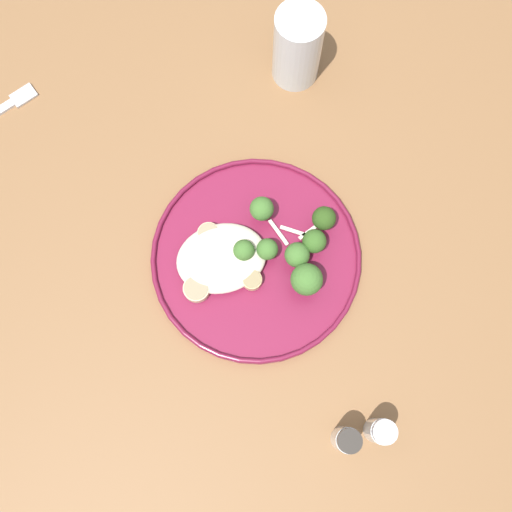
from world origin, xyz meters
TOP-DOWN VIEW (x-y plane):
  - ground at (0.00, 0.00)m, footprint 6.00×6.00m
  - wooden_dining_table at (0.00, 0.00)m, footprint 1.40×1.00m
  - dinner_plate at (-0.06, 0.04)m, footprint 0.29×0.29m
  - noodle_bed at (-0.01, 0.03)m, footprint 0.12×0.10m
  - seared_scallop_tiny_bay at (-0.01, 0.03)m, footprint 0.03×0.03m
  - seared_scallop_large_seared at (-0.00, 0.06)m, footprint 0.02×0.02m
  - seared_scallop_center_golden at (0.00, -0.01)m, footprint 0.03×0.03m
  - seared_scallop_right_edge at (-0.03, 0.01)m, footprint 0.03×0.03m
  - seared_scallop_tilted_round at (-0.04, 0.07)m, footprint 0.03×0.03m
  - seared_scallop_left_edge at (0.03, 0.07)m, footprint 0.04×0.04m
  - broccoli_floret_rear_charred at (-0.13, 0.04)m, footprint 0.03×0.03m
  - broccoli_floret_left_leaning at (-0.11, 0.06)m, footprint 0.03×0.03m
  - broccoli_floret_center_pile at (-0.11, 0.09)m, footprint 0.04×0.04m
  - broccoli_floret_tall_stalk at (-0.08, -0.02)m, footprint 0.03×0.03m
  - broccoli_floret_beside_noodles at (-0.16, 0.02)m, footprint 0.03×0.03m
  - broccoli_floret_small_sprig at (-0.04, 0.03)m, footprint 0.03×0.03m
  - broccoli_floret_front_edge at (-0.07, 0.04)m, footprint 0.03×0.03m
  - onion_sliver_pale_crescent at (-0.12, 0.02)m, footprint 0.05×0.03m
  - onion_sliver_short_strip at (-0.09, 0.01)m, footprint 0.02×0.04m
  - onion_sliver_long_sliver at (-0.14, 0.02)m, footprint 0.05×0.02m
  - water_glass at (-0.18, -0.23)m, footprint 0.07×0.07m
  - salt_shaker at (-0.15, 0.30)m, footprint 0.03×0.03m
  - pepper_shaker at (-0.11, 0.30)m, footprint 0.03×0.03m

SIDE VIEW (x-z plane):
  - ground at x=0.00m, z-range 0.00..0.00m
  - wooden_dining_table at x=0.00m, z-range 0.29..1.03m
  - dinner_plate at x=-0.06m, z-range 0.74..0.76m
  - onion_sliver_pale_crescent at x=-0.12m, z-range 0.75..0.76m
  - onion_sliver_short_strip at x=-0.09m, z-range 0.75..0.76m
  - onion_sliver_long_sliver at x=-0.14m, z-range 0.75..0.76m
  - seared_scallop_large_seared at x=0.00m, z-range 0.75..0.77m
  - seared_scallop_right_edge at x=-0.03m, z-range 0.75..0.77m
  - seared_scallop_tiny_bay at x=-0.01m, z-range 0.75..0.77m
  - seared_scallop_tilted_round at x=-0.04m, z-range 0.75..0.77m
  - seared_scallop_center_golden at x=0.00m, z-range 0.75..0.77m
  - seared_scallop_left_edge at x=0.03m, z-range 0.75..0.77m
  - noodle_bed at x=-0.01m, z-range 0.75..0.78m
  - salt_shaker at x=-0.15m, z-range 0.74..0.81m
  - pepper_shaker at x=-0.11m, z-range 0.74..0.81m
  - broccoli_floret_front_edge at x=-0.07m, z-range 0.75..0.79m
  - broccoli_floret_small_sprig at x=-0.04m, z-range 0.76..0.80m
  - broccoli_floret_left_leaning at x=-0.11m, z-range 0.75..0.80m
  - broccoli_floret_tall_stalk at x=-0.08m, z-range 0.76..0.80m
  - broccoli_floret_rear_charred at x=-0.13m, z-range 0.76..0.81m
  - broccoli_floret_beside_noodles at x=-0.16m, z-range 0.76..0.81m
  - broccoli_floret_center_pile at x=-0.11m, z-range 0.76..0.82m
  - water_glass at x=-0.18m, z-range 0.73..0.86m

